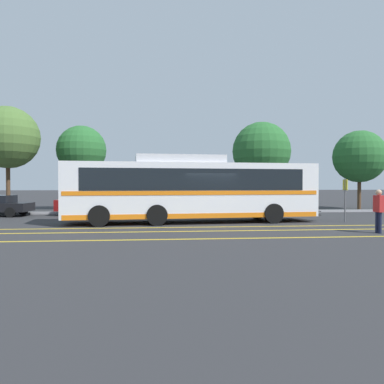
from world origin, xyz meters
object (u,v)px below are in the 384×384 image
transit_bus (192,189)px  parked_car_1 (96,203)px  bus_stop_sign (345,194)px  pedestrian_0 (379,208)px  tree_3 (8,138)px  tree_2 (261,151)px  tree_0 (360,157)px  tree_1 (82,150)px

transit_bus → parked_car_1: size_ratio=2.69×
transit_bus → bus_stop_sign: (7.95, -0.66, -0.31)m
transit_bus → pedestrian_0: bearing=50.2°
transit_bus → tree_3: (-12.16, 8.16, 3.49)m
pedestrian_0 → tree_2: 15.89m
bus_stop_sign → tree_0: size_ratio=0.36×
parked_car_1 → tree_3: 8.41m
tree_0 → pedestrian_0: bearing=-117.1°
transit_bus → parked_car_1: transit_bus is taller
parked_car_1 → tree_1: tree_1 is taller
transit_bus → tree_0: bearing=117.7°
parked_car_1 → tree_3: bearing=64.7°
pedestrian_0 → tree_1: 21.44m
tree_0 → tree_2: size_ratio=0.89×
bus_stop_sign → tree_1: 19.22m
pedestrian_0 → bus_stop_sign: size_ratio=0.77×
parked_car_1 → pedestrian_0: 16.37m
tree_1 → tree_2: bearing=0.7°
parked_car_1 → bus_stop_sign: bearing=-115.4°
transit_bus → bus_stop_sign: transit_bus is taller
pedestrian_0 → tree_1: bearing=-140.0°
tree_2 → bus_stop_sign: bearing=-83.6°
transit_bus → tree_1: 13.07m
bus_stop_sign → tree_0: (6.29, 9.69, 2.73)m
pedestrian_0 → tree_0: 16.04m
tree_2 → tree_3: 19.01m
transit_bus → tree_0: (14.24, 9.02, 2.42)m
tree_1 → transit_bus: bearing=-53.9°
tree_0 → tree_2: 7.69m
pedestrian_0 → bus_stop_sign: bus_stop_sign is taller
tree_1 → tree_2: tree_2 is taller
transit_bus → tree_1: tree_1 is taller
bus_stop_sign → tree_1: tree_1 is taller
pedestrian_0 → tree_0: tree_0 is taller
pedestrian_0 → tree_3: tree_3 is taller
tree_1 → tree_3: (-4.64, -2.14, 0.66)m
bus_stop_sign → tree_3: size_ratio=0.31×
transit_bus → parked_car_1: (-5.65, 5.31, -1.01)m
pedestrian_0 → bus_stop_sign: bearing=165.0°
pedestrian_0 → transit_bus: bearing=-128.8°
tree_1 → tree_0: bearing=-3.4°
tree_0 → tree_2: tree_2 is taller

